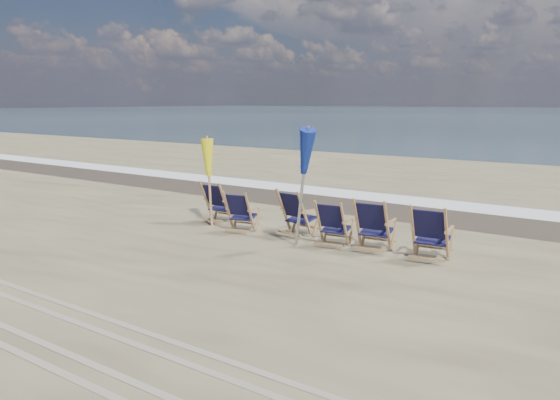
% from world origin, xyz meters
% --- Properties ---
extents(surf_foam, '(200.00, 1.40, 0.01)m').
position_xyz_m(surf_foam, '(0.00, 8.30, 0.00)').
color(surf_foam, silver).
rests_on(surf_foam, ground).
extents(wet_sand_strip, '(200.00, 2.60, 0.00)m').
position_xyz_m(wet_sand_strip, '(0.00, 6.80, 0.00)').
color(wet_sand_strip, '#42362A').
rests_on(wet_sand_strip, ground).
extents(tire_tracks, '(80.00, 1.30, 0.01)m').
position_xyz_m(tire_tracks, '(0.00, -2.80, 0.01)').
color(tire_tracks, gray).
rests_on(tire_tracks, ground).
extents(beach_chair_0, '(0.67, 0.74, 1.00)m').
position_xyz_m(beach_chair_0, '(-2.03, 2.91, 0.50)').
color(beach_chair_0, black).
rests_on(beach_chair_0, ground).
extents(beach_chair_1, '(0.72, 0.78, 0.94)m').
position_xyz_m(beach_chair_1, '(-1.00, 2.51, 0.47)').
color(beach_chair_1, black).
rests_on(beach_chair_1, ground).
extents(beach_chair_2, '(0.75, 0.82, 1.03)m').
position_xyz_m(beach_chair_2, '(0.18, 2.80, 0.51)').
color(beach_chair_2, black).
rests_on(beach_chair_2, ground).
extents(beach_chair_3, '(0.68, 0.75, 0.95)m').
position_xyz_m(beach_chair_3, '(1.22, 2.59, 0.47)').
color(beach_chair_3, black).
rests_on(beach_chair_3, ground).
extents(beach_chair_4, '(0.75, 0.82, 1.05)m').
position_xyz_m(beach_chair_4, '(2.05, 2.70, 0.53)').
color(beach_chair_4, black).
rests_on(beach_chair_4, ground).
extents(beach_chair_5, '(0.74, 0.81, 1.05)m').
position_xyz_m(beach_chair_5, '(3.15, 2.70, 0.53)').
color(beach_chair_5, black).
rests_on(beach_chair_5, ground).
extents(umbrella_yellow, '(0.30, 0.30, 1.97)m').
position_xyz_m(umbrella_yellow, '(-2.31, 2.71, 1.46)').
color(umbrella_yellow, '#A27648').
rests_on(umbrella_yellow, ground).
extents(umbrella_blue, '(0.30, 0.30, 2.43)m').
position_xyz_m(umbrella_blue, '(0.59, 2.05, 1.89)').
color(umbrella_blue, '#A5A5AD').
rests_on(umbrella_blue, ground).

